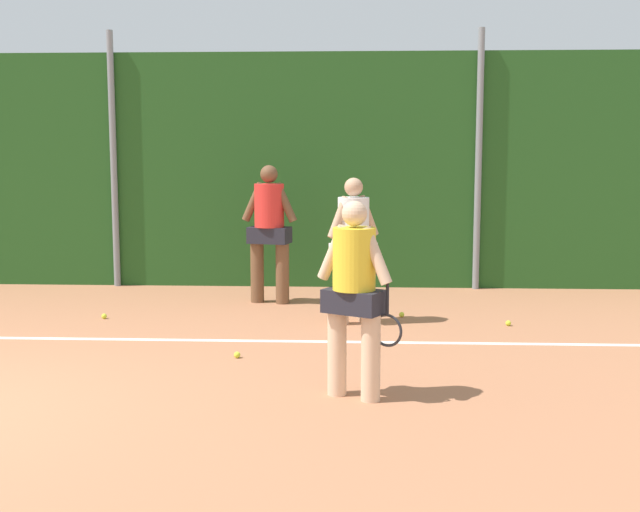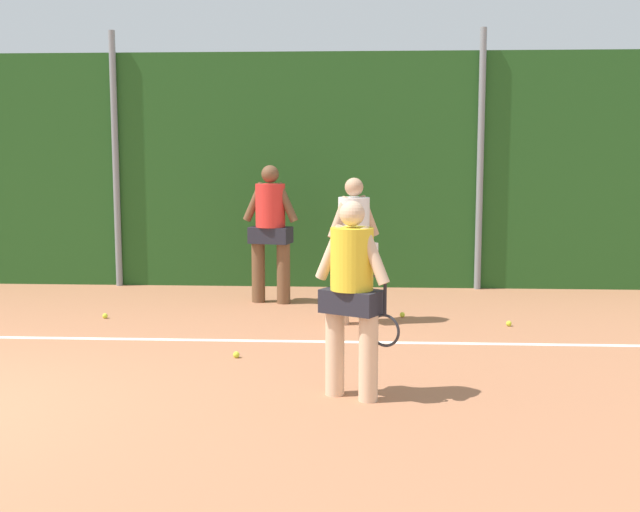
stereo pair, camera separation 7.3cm
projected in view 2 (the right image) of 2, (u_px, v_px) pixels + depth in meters
hedge_fence_backdrop at (119, 171)px, 12.81m from camera, size 19.15×0.25×3.55m
fence_post_center at (116, 160)px, 12.62m from camera, size 0.10×0.10×3.88m
fence_post_right at (480, 161)px, 12.31m from camera, size 0.10×0.10×3.88m
court_baseline_paint at (26, 338)px, 9.34m from camera, size 13.99×0.10×0.01m
player_foreground_near at (352, 289)px, 6.99m from camera, size 0.73×0.49×1.70m
player_midcourt at (354, 242)px, 10.03m from camera, size 0.65×0.59×1.78m
player_backcourt_far at (270, 226)px, 11.32m from camera, size 0.78×0.45×1.90m
tennis_ball_1 at (402, 315)px, 10.46m from camera, size 0.07×0.07×0.07m
tennis_ball_2 at (236, 355)px, 8.45m from camera, size 0.07×0.07×0.07m
tennis_ball_5 at (509, 323)px, 9.95m from camera, size 0.07×0.07×0.07m
tennis_ball_6 at (105, 316)px, 10.39m from camera, size 0.07×0.07×0.07m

